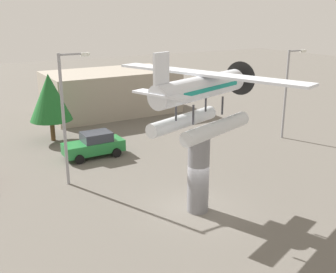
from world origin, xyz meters
The scene contains 8 objects.
ground_plane centered at (0.00, 0.00, 0.00)m, with size 140.00×140.00×0.00m, color #605B54.
display_pedestal centered at (0.00, 0.00, 2.13)m, with size 1.10×1.10×4.27m, color slate.
floatplane_monument centered at (0.12, 0.04, 5.94)m, with size 7.20×10.18×4.00m.
car_mid_green centered at (-1.66, 10.40, 0.88)m, with size 4.20×2.02×1.76m.
streetlight_primary centered at (-4.53, 6.68, 4.48)m, with size 1.84×0.28×7.70m.
streetlight_secondary centered at (13.29, 6.85, 4.14)m, with size 1.84×0.28×7.03m.
storefront_building centered at (4.58, 22.00, 2.09)m, with size 12.65×7.27×4.18m, color #9E9384.
tree_east centered at (-3.16, 15.63, 3.49)m, with size 3.28×3.28×5.32m.
Camera 1 is at (-10.89, -15.40, 9.87)m, focal length 43.11 mm.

